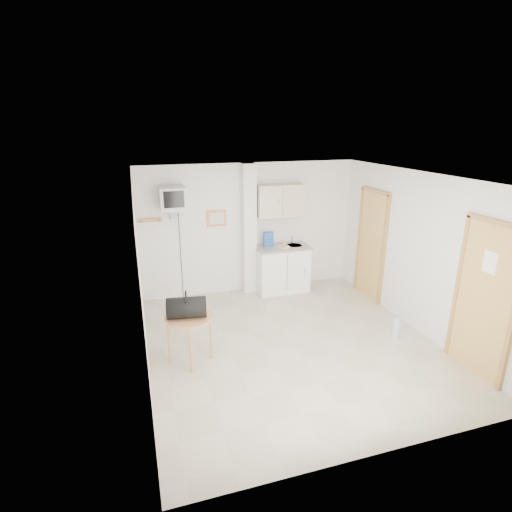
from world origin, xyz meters
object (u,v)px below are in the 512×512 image
object	(u,v)px
crt_television	(173,199)
water_bottle	(396,329)
round_table	(189,322)
duffel_bag	(186,307)

from	to	relation	value
crt_television	water_bottle	xyz separation A→B (m)	(3.06, -2.35, -1.78)
round_table	water_bottle	size ratio (longest dim) A/B	2.01
duffel_bag	round_table	bearing A→B (deg)	58.80
round_table	water_bottle	distance (m)	3.18
duffel_bag	water_bottle	xyz separation A→B (m)	(3.16, -0.28, -0.69)
round_table	duffel_bag	bearing A→B (deg)	-129.10
crt_television	round_table	size ratio (longest dim) A/B	3.10
round_table	duffel_bag	xyz separation A→B (m)	(-0.03, -0.04, 0.23)
duffel_bag	water_bottle	bearing A→B (deg)	2.77
crt_television	water_bottle	distance (m)	4.25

